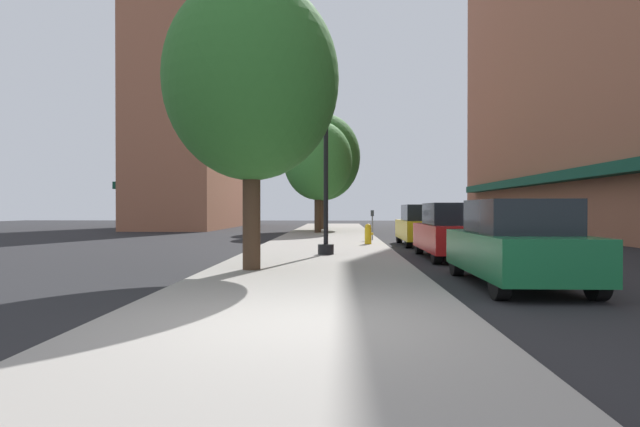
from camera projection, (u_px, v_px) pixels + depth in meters
ground_plane at (415, 242)px, 24.27m from camera, size 90.00×90.00×0.00m
sidewalk_slab at (327, 239)px, 25.42m from camera, size 4.80×50.00×0.12m
building_far_background at (198, 123)px, 43.75m from camera, size 6.80×18.00×17.03m
lamppost at (326, 152)px, 16.08m from camera, size 0.48×0.48×5.90m
fire_hydrant at (368, 234)px, 20.88m from camera, size 0.33×0.26×0.79m
parking_meter_near at (372, 221)px, 23.65m from camera, size 0.14×0.09×1.31m
tree_near at (318, 161)px, 31.13m from camera, size 3.99×3.99×6.48m
tree_mid at (322, 157)px, 36.23m from camera, size 5.11×5.11×7.82m
tree_far at (251, 81)px, 12.04m from camera, size 3.94×3.94×6.54m
car_green at (517, 244)px, 10.23m from camera, size 1.80×4.30×1.66m
car_red at (454, 232)px, 15.92m from camera, size 1.80×4.30×1.66m
car_yellow at (423, 226)px, 21.82m from camera, size 1.80×4.30×1.66m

